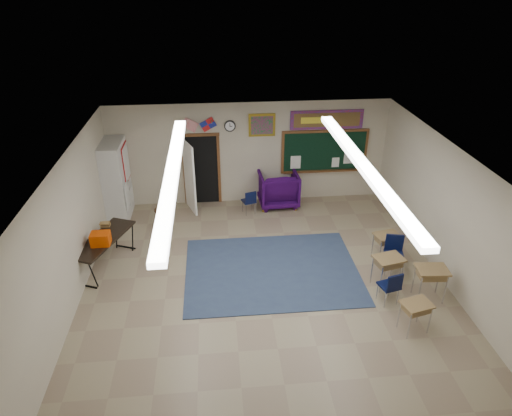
{
  "coord_description": "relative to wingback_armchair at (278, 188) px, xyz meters",
  "views": [
    {
      "loc": [
        -1.0,
        -7.84,
        6.29
      ],
      "look_at": [
        -0.1,
        1.5,
        1.31
      ],
      "focal_mm": 32.0,
      "sensor_mm": 36.0,
      "label": 1
    }
  ],
  "objects": [
    {
      "name": "student_desk_back_right",
      "position": [
        2.58,
        -4.66,
        -0.09
      ],
      "size": [
        0.67,
        0.52,
        0.77
      ],
      "rotation": [
        0.0,
        0.0,
        -0.07
      ],
      "color": "olive",
      "rests_on": "floor"
    },
    {
      "name": "chalkboard",
      "position": [
        1.4,
        0.31,
        0.94
      ],
      "size": [
        2.55,
        0.14,
        1.3
      ],
      "color": "brown",
      "rests_on": "back_wall"
    },
    {
      "name": "student_chair_reading",
      "position": [
        -0.9,
        -0.48,
        -0.16
      ],
      "size": [
        0.46,
        0.46,
        0.73
      ],
      "primitive_type": null,
      "rotation": [
        0.0,
        0.0,
        3.45
      ],
      "color": "black",
      "rests_on": "floor"
    },
    {
      "name": "wall_clock",
      "position": [
        -1.35,
        0.32,
        1.83
      ],
      "size": [
        0.32,
        0.05,
        0.32
      ],
      "color": "black",
      "rests_on": "back_wall"
    },
    {
      "name": "left_wall",
      "position": [
        -4.8,
        -4.15,
        0.98
      ],
      "size": [
        0.04,
        9.0,
        3.0
      ],
      "primitive_type": "cube",
      "color": "#C0B79C",
      "rests_on": "floor"
    },
    {
      "name": "wall_flags",
      "position": [
        -2.2,
        0.29,
        1.96
      ],
      "size": [
        1.16,
        0.06,
        0.7
      ],
      "primitive_type": null,
      "color": "red",
      "rests_on": "back_wall"
    },
    {
      "name": "area_rug",
      "position": [
        -0.6,
        -3.35,
        -0.51
      ],
      "size": [
        4.0,
        3.0,
        0.02
      ],
      "primitive_type": "cube",
      "color": "#2F405A",
      "rests_on": "floor"
    },
    {
      "name": "framed_art_print",
      "position": [
        -0.45,
        0.32,
        1.83
      ],
      "size": [
        0.75,
        0.05,
        0.65
      ],
      "color": "olive",
      "rests_on": "back_wall"
    },
    {
      "name": "doorway",
      "position": [
        -2.3,
        0.2,
        0.54
      ],
      "size": [
        1.1,
        0.89,
        2.16
      ],
      "color": "black",
      "rests_on": "back_wall"
    },
    {
      "name": "right_wall",
      "position": [
        3.2,
        -4.15,
        0.98
      ],
      "size": [
        0.04,
        9.0,
        3.0
      ],
      "primitive_type": "cube",
      "color": "#C0B79C",
      "rests_on": "floor"
    },
    {
      "name": "student_chair_desk_b",
      "position": [
        2.16,
        -3.67,
        -0.07
      ],
      "size": [
        0.55,
        0.55,
        0.9
      ],
      "primitive_type": null,
      "rotation": [
        0.0,
        0.0,
        -0.25
      ],
      "color": "black",
      "rests_on": "floor"
    },
    {
      "name": "student_chair_desk_a",
      "position": [
        1.68,
        -4.68,
        -0.12
      ],
      "size": [
        0.48,
        0.48,
        0.8
      ],
      "primitive_type": null,
      "rotation": [
        0.0,
        0.0,
        3.39
      ],
      "color": "black",
      "rests_on": "floor"
    },
    {
      "name": "floor",
      "position": [
        -0.8,
        -4.15,
        -0.52
      ],
      "size": [
        9.0,
        9.0,
        0.0
      ],
      "primitive_type": "plane",
      "color": "gray",
      "rests_on": "ground"
    },
    {
      "name": "folding_table",
      "position": [
        -4.45,
        -2.79,
        -0.1
      ],
      "size": [
        1.28,
        1.96,
        1.06
      ],
      "rotation": [
        0.0,
        0.0,
        -0.39
      ],
      "color": "black",
      "rests_on": "floor"
    },
    {
      "name": "ceiling",
      "position": [
        -0.8,
        -4.15,
        2.48
      ],
      "size": [
        8.0,
        9.0,
        0.04
      ],
      "primitive_type": "cube",
      "color": "white",
      "rests_on": "back_wall"
    },
    {
      "name": "student_desk_front_left",
      "position": [
        1.84,
        -4.14,
        -0.11
      ],
      "size": [
        0.7,
        0.59,
        0.74
      ],
      "rotation": [
        0.0,
        0.0,
        0.22
      ],
      "color": "olive",
      "rests_on": "floor"
    },
    {
      "name": "student_desk_back_left",
      "position": [
        1.88,
        -5.56,
        -0.15
      ],
      "size": [
        0.63,
        0.53,
        0.66
      ],
      "rotation": [
        0.0,
        0.0,
        0.24
      ],
      "color": "olive",
      "rests_on": "floor"
    },
    {
      "name": "storage_cabinet",
      "position": [
        -4.51,
        -0.3,
        0.58
      ],
      "size": [
        0.59,
        1.25,
        2.2
      ],
      "color": "beige",
      "rests_on": "floor"
    },
    {
      "name": "student_desk_front_right",
      "position": [
        2.17,
        -3.14,
        -0.13
      ],
      "size": [
        0.66,
        0.54,
        0.7
      ],
      "rotation": [
        0.0,
        0.0,
        0.2
      ],
      "color": "olive",
      "rests_on": "floor"
    },
    {
      "name": "wooden_stool",
      "position": [
        -3.31,
        -1.11,
        -0.22
      ],
      "size": [
        0.33,
        0.33,
        0.58
      ],
      "color": "#452714",
      "rests_on": "floor"
    },
    {
      "name": "fluorescent_strips",
      "position": [
        -0.8,
        -4.15,
        2.42
      ],
      "size": [
        3.86,
        6.0,
        0.1
      ],
      "primitive_type": null,
      "color": "white",
      "rests_on": "ceiling"
    },
    {
      "name": "wingback_armchair",
      "position": [
        0.0,
        0.0,
        0.0
      ],
      "size": [
        1.17,
        1.2,
        1.04
      ],
      "primitive_type": "imported",
      "rotation": [
        0.0,
        0.0,
        3.19
      ],
      "color": "#240539",
      "rests_on": "floor"
    },
    {
      "name": "back_wall",
      "position": [
        -0.8,
        0.35,
        0.98
      ],
      "size": [
        8.0,
        0.04,
        3.0
      ],
      "primitive_type": "cube",
      "color": "#C0B79C",
      "rests_on": "floor"
    },
    {
      "name": "bulletin_board",
      "position": [
        1.4,
        0.32,
        1.93
      ],
      "size": [
        2.1,
        0.05,
        0.55
      ],
      "color": "#B4180F",
      "rests_on": "back_wall"
    }
  ]
}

